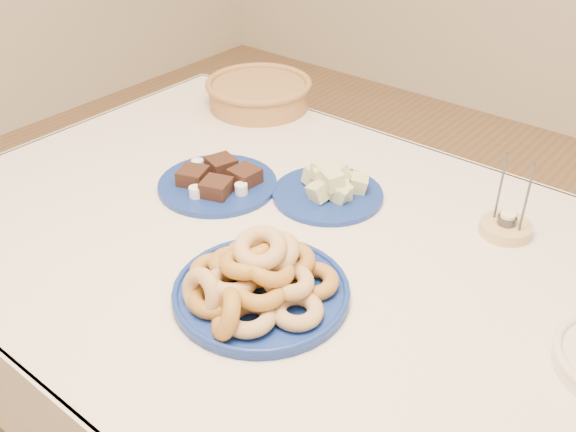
% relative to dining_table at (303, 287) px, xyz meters
% --- Properties ---
extents(dining_table, '(1.71, 1.11, 0.75)m').
position_rel_dining_table_xyz_m(dining_table, '(0.00, 0.00, 0.00)').
color(dining_table, brown).
rests_on(dining_table, ground).
extents(donut_platter, '(0.41, 0.41, 0.15)m').
position_rel_dining_table_xyz_m(donut_platter, '(0.04, -0.18, 0.15)').
color(donut_platter, navy).
rests_on(donut_platter, dining_table).
extents(melon_plate, '(0.26, 0.26, 0.09)m').
position_rel_dining_table_xyz_m(melon_plate, '(-0.08, 0.19, 0.13)').
color(melon_plate, navy).
rests_on(melon_plate, dining_table).
extents(brownie_plate, '(0.31, 0.31, 0.05)m').
position_rel_dining_table_xyz_m(brownie_plate, '(-0.30, 0.06, 0.12)').
color(brownie_plate, navy).
rests_on(brownie_plate, dining_table).
extents(wicker_basket, '(0.34, 0.34, 0.08)m').
position_rel_dining_table_xyz_m(wicker_basket, '(-0.53, 0.47, 0.15)').
color(wicker_basket, brown).
rests_on(wicker_basket, dining_table).
extents(candle_holder, '(0.13, 0.13, 0.18)m').
position_rel_dining_table_xyz_m(candle_holder, '(0.30, 0.30, 0.12)').
color(candle_holder, tan).
rests_on(candle_holder, dining_table).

